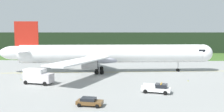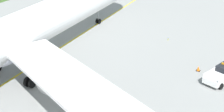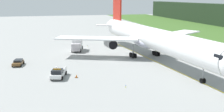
# 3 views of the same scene
# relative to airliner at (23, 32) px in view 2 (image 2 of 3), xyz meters

# --- Properties ---
(ground) EXTENTS (320.00, 320.00, 0.00)m
(ground) POSITION_rel_airliner_xyz_m (-1.82, -9.25, -5.21)
(ground) COLOR gray
(taxiway_centerline_main) EXTENTS (81.35, 7.64, 0.01)m
(taxiway_centerline_main) POSITION_rel_airliner_xyz_m (0.72, 0.06, -5.21)
(taxiway_centerline_main) COLOR yellow
(taxiway_centerline_main) RESTS_ON ground
(airliner) EXTENTS (60.58, 43.74, 14.38)m
(airliner) POSITION_rel_airliner_xyz_m (0.00, 0.00, 0.00)
(airliner) COLOR white
(airliner) RESTS_ON ground
(ops_pickup_truck) EXTENTS (5.73, 3.48, 1.94)m
(ops_pickup_truck) POSITION_rel_airliner_xyz_m (10.12, -22.86, -4.31)
(ops_pickup_truck) COLOR white
(ops_pickup_truck) RESTS_ON ground
(apron_cone) EXTENTS (0.53, 0.53, 0.67)m
(apron_cone) POSITION_rel_airliner_xyz_m (11.10, -19.55, -4.89)
(apron_cone) COLOR black
(apron_cone) RESTS_ON ground
(taxiway_edge_light_east) EXTENTS (0.12, 0.12, 0.44)m
(taxiway_edge_light_east) POSITION_rel_airliner_xyz_m (18.95, -12.18, -4.97)
(taxiway_edge_light_east) COLOR yellow
(taxiway_edge_light_east) RESTS_ON ground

